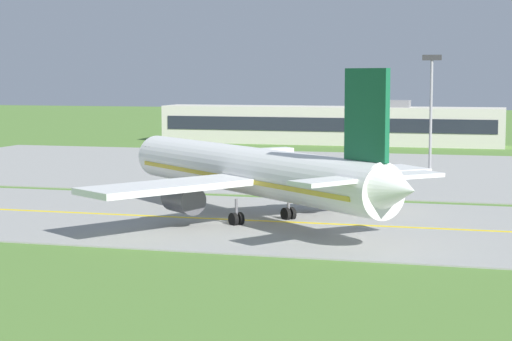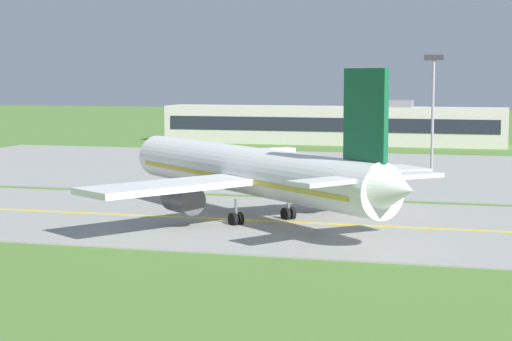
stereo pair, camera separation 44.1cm
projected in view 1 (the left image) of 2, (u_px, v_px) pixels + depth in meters
name	position (u px, v px, depth m)	size (l,w,h in m)	color
ground_plane	(240.00, 221.00, 76.71)	(500.00, 500.00, 0.00)	#517A33
taxiway_strip	(240.00, 220.00, 76.71)	(240.00, 28.00, 0.10)	gray
apron_pad	(411.00, 172.00, 114.33)	(140.00, 52.00, 0.10)	gray
taxiway_centreline	(240.00, 220.00, 76.70)	(220.00, 0.60, 0.01)	yellow
airplane_lead	(253.00, 172.00, 76.52)	(32.50, 29.82, 12.70)	white
service_truck_baggage	(237.00, 171.00, 105.30)	(4.20, 6.71, 2.59)	silver
service_truck_fuel	(271.00, 156.00, 119.95)	(5.76, 5.62, 2.60)	silver
terminal_building	(330.00, 125.00, 160.86)	(59.99, 8.15, 7.79)	beige
apron_light_mast	(431.00, 97.00, 115.62)	(2.40, 0.50, 14.70)	gray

